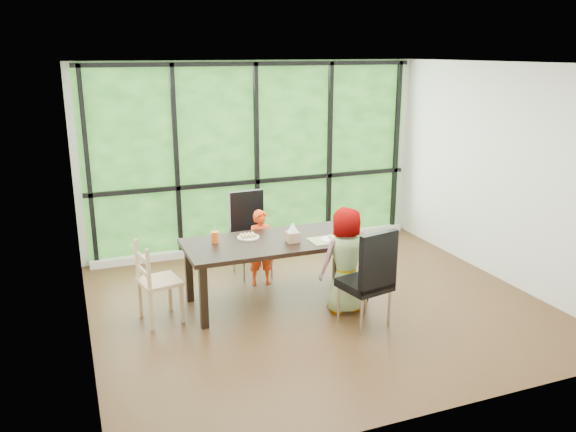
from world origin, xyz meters
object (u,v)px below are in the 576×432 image
Objects in this scene: orange_cup at (215,237)px; green_cup at (352,233)px; child_older at (346,260)px; plate_near at (332,240)px; chair_interior_leather at (365,277)px; plate_far at (248,237)px; chair_window_leather at (252,235)px; dining_table at (277,271)px; tissue_box at (293,237)px; chair_end_beech at (160,281)px; child_toddler at (261,248)px.

green_cup is at bearing -14.52° from orange_cup.
child_older is 4.97× the size of plate_near.
chair_interior_leather is 4.23× the size of plate_far.
child_older is at bearing -69.72° from chair_window_leather.
child_older is (0.62, -0.52, 0.22)m from dining_table.
tissue_box is (0.82, -0.28, -0.01)m from orange_cup.
tissue_box is (-0.70, 0.11, 0.00)m from green_cup.
chair_end_beech reaches higher than plate_far.
plate_far is at bearing -38.73° from child_older.
chair_end_beech is at bearing -169.23° from plate_far.
orange_cup is (-0.39, -0.02, 0.06)m from plate_far.
tissue_box reaches higher than plate_far.
chair_end_beech is 7.00× the size of orange_cup.
orange_cup is at bearing -85.88° from chair_end_beech.
chair_interior_leather is 4.48× the size of plate_near.
child_older is 9.31× the size of orange_cup.
tissue_box is at bearing -68.98° from chair_interior_leather.
plate_far is at bearing 144.28° from tissue_box.
tissue_box reaches higher than dining_table.
chair_interior_leather reaches higher than chair_end_beech.
plate_far is (-0.28, -0.72, 0.22)m from chair_window_leather.
dining_table is 1.13m from chair_interior_leather.
child_older is 0.33m from plate_near.
green_cup is (0.26, 0.00, 0.05)m from plate_near.
chair_window_leather is at bearing 98.45° from tissue_box.
child_toddler reaches higher than plate_far.
child_toddler is 0.77m from tissue_box.
chair_window_leather is 8.40× the size of orange_cup.
dining_table is at bearing -83.14° from child_toddler.
dining_table is at bearing -13.35° from orange_cup.
dining_table is at bearing 157.98° from plate_near.
plate_near is 1.32m from orange_cup.
tissue_box is at bearing 171.13° from green_cup.
orange_cup is (-1.33, 1.07, 0.27)m from chair_interior_leather.
plate_far is at bearing 146.91° from dining_table.
child_older is at bearing -115.30° from chair_end_beech.
chair_window_leather is 7.91× the size of tissue_box.
child_toddler is 3.96× the size of plate_near.
chair_end_beech is at bearing -148.69° from chair_window_leather.
chair_interior_leather is 1.13× the size of child_toddler.
green_cup is at bearing -36.36° from child_toddler.
chair_end_beech is 3.73× the size of plate_near.
orange_cup is (-1.26, 0.39, 0.06)m from plate_near.
chair_window_leather is at bearing 90.41° from dining_table.
plate_far is (-0.28, -0.38, 0.28)m from child_toddler.
dining_table is 0.47m from tissue_box.
chair_window_leather is 1.20× the size of chair_end_beech.
orange_cup is (0.67, 0.18, 0.36)m from chair_end_beech.
chair_window_leather is 0.90× the size of child_older.
child_toddler is at bearing 53.18° from plate_far.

